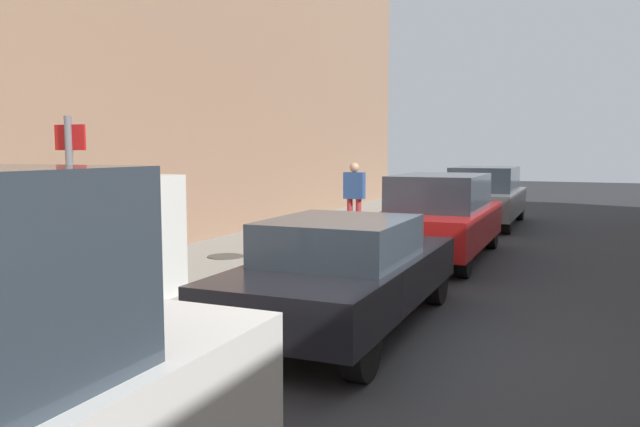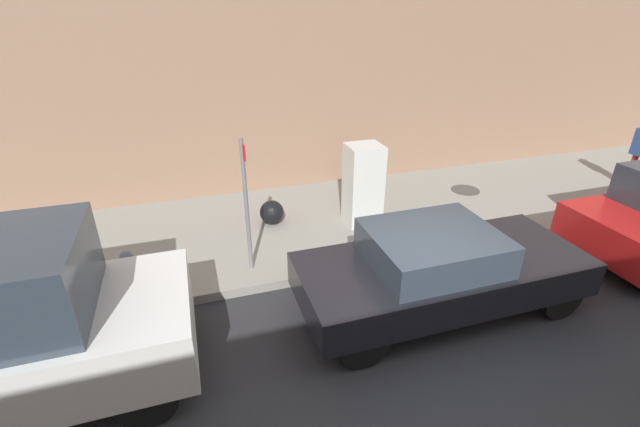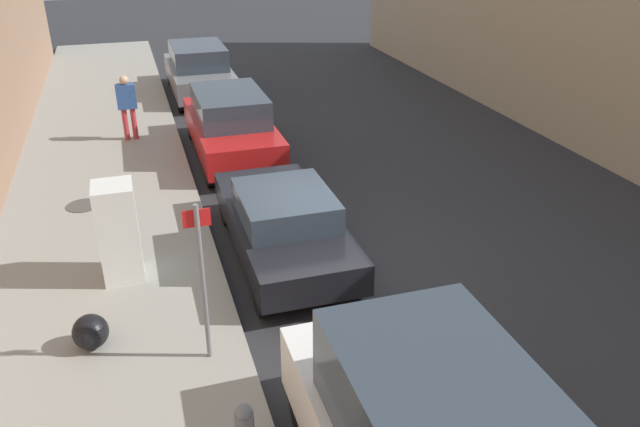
{
  "view_description": "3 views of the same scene",
  "coord_description": "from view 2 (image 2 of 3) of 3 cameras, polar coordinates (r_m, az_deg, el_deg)",
  "views": [
    {
      "loc": [
        2.05,
        -6.48,
        2.23
      ],
      "look_at": [
        -1.01,
        0.73,
        1.43
      ],
      "focal_mm": 35.0,
      "sensor_mm": 36.0,
      "label": 1
    },
    {
      "loc": [
        4.08,
        -2.78,
        4.41
      ],
      "look_at": [
        -2.63,
        -0.64,
        0.94
      ],
      "focal_mm": 24.0,
      "sensor_mm": 36.0,
      "label": 2
    },
    {
      "loc": [
        -3.02,
        -9.19,
        5.9
      ],
      "look_at": [
        0.1,
        0.84,
        0.71
      ],
      "focal_mm": 35.0,
      "sensor_mm": 36.0,
      "label": 3
    }
  ],
  "objects": [
    {
      "name": "manhole_cover",
      "position": [
        11.43,
        18.81,
        2.98
      ],
      "size": [
        0.7,
        0.7,
        0.02
      ],
      "primitive_type": "cylinder",
      "color": "#47443F",
      "rests_on": "sidewalk_slab"
    },
    {
      "name": "trash_bag",
      "position": [
        9.14,
        -6.44,
        0.16
      ],
      "size": [
        0.51,
        0.51,
        0.51
      ],
      "primitive_type": "sphere",
      "color": "black",
      "rests_on": "sidewalk_slab"
    },
    {
      "name": "fire_hydrant",
      "position": [
        7.52,
        -24.04,
        -7.11
      ],
      "size": [
        0.22,
        0.22,
        0.78
      ],
      "color": "slate",
      "rests_on": "sidewalk_slab"
    },
    {
      "name": "sidewalk_slab",
      "position": [
        9.48,
        1.39,
        -0.97
      ],
      "size": [
        4.05,
        44.0,
        0.17
      ],
      "primitive_type": "cube",
      "color": "gray",
      "rests_on": "ground"
    },
    {
      "name": "parked_sedan_dark",
      "position": [
        6.92,
        15.61,
        -7.08
      ],
      "size": [
        1.81,
        4.49,
        1.4
      ],
      "color": "black",
      "rests_on": "ground"
    },
    {
      "name": "ground_plane",
      "position": [
        6.62,
        12.85,
        -16.4
      ],
      "size": [
        80.0,
        80.0,
        0.0
      ],
      "primitive_type": "plane",
      "color": "#28282B"
    },
    {
      "name": "discarded_refrigerator",
      "position": [
        8.96,
        5.77,
        3.84
      ],
      "size": [
        0.65,
        0.72,
        1.71
      ],
      "color": "silver",
      "rests_on": "sidewalk_slab"
    },
    {
      "name": "street_sign_post",
      "position": [
        7.16,
        -9.82,
        1.86
      ],
      "size": [
        0.36,
        0.07,
        2.38
      ],
      "color": "slate",
      "rests_on": "sidewalk_slab"
    }
  ]
}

